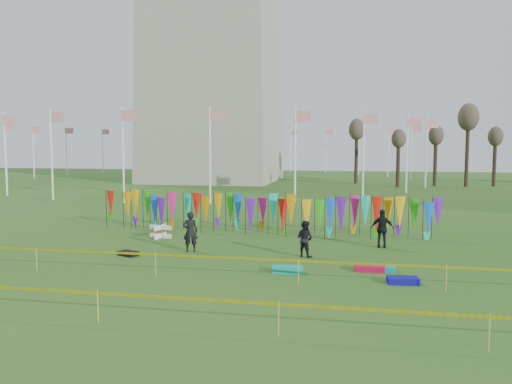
% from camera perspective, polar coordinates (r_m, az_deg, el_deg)
% --- Properties ---
extents(ground, '(160.00, 160.00, 0.00)m').
position_cam_1_polar(ground, '(20.01, -3.44, -8.52)').
color(ground, '#234E16').
rests_on(ground, ground).
extents(flagpole_ring, '(57.40, 56.16, 8.00)m').
position_cam_1_polar(flagpole_ring, '(69.43, -4.77, 4.58)').
color(flagpole_ring, white).
rests_on(flagpole_ring, ground).
extents(banner_row, '(18.64, 0.64, 2.10)m').
position_cam_1_polar(banner_row, '(27.18, 1.20, -2.25)').
color(banner_row, black).
rests_on(banner_row, ground).
extents(caution_tape_near, '(26.00, 0.02, 0.90)m').
position_cam_1_polar(caution_tape_near, '(18.06, -5.69, -7.50)').
color(caution_tape_near, '#FFF905').
rests_on(caution_tape_near, ground).
extents(caution_tape_far, '(26.00, 0.02, 0.90)m').
position_cam_1_polar(caution_tape_far, '(13.66, -11.65, -11.79)').
color(caution_tape_far, '#FFF905').
rests_on(caution_tape_far, ground).
extents(box_kite, '(0.64, 0.64, 0.71)m').
position_cam_1_polar(box_kite, '(26.37, -10.85, -4.47)').
color(box_kite, red).
rests_on(box_kite, ground).
extents(person_left, '(0.78, 0.67, 1.83)m').
position_cam_1_polar(person_left, '(22.83, -7.51, -4.50)').
color(person_left, black).
rests_on(person_left, ground).
extents(person_mid, '(0.90, 0.76, 1.58)m').
position_cam_1_polar(person_mid, '(21.70, 5.60, -5.32)').
color(person_mid, black).
rests_on(person_mid, ground).
extents(person_right, '(1.11, 0.69, 1.82)m').
position_cam_1_polar(person_right, '(24.19, 14.25, -4.08)').
color(person_right, black).
rests_on(person_right, ground).
extents(kite_bag_turquoise, '(1.23, 0.72, 0.23)m').
position_cam_1_polar(kite_bag_turquoise, '(19.10, 3.63, -8.83)').
color(kite_bag_turquoise, '#0BAE9F').
rests_on(kite_bag_turquoise, ground).
extents(kite_bag_blue, '(1.11, 0.67, 0.22)m').
position_cam_1_polar(kite_bag_blue, '(18.33, 16.44, -9.66)').
color(kite_bag_blue, '#100AA9').
rests_on(kite_bag_blue, ground).
extents(kite_bag_red, '(1.16, 0.54, 0.21)m').
position_cam_1_polar(kite_bag_red, '(19.78, 12.85, -8.49)').
color(kite_bag_red, '#CA0D3C').
rests_on(kite_bag_red, ground).
extents(kite_bag_black, '(0.98, 0.79, 0.20)m').
position_cam_1_polar(kite_bag_black, '(22.62, -14.40, -6.81)').
color(kite_bag_black, black).
rests_on(kite_bag_black, ground).
extents(kite_bag_teal, '(1.17, 0.68, 0.21)m').
position_cam_1_polar(kite_bag_teal, '(19.83, 14.02, -8.48)').
color(kite_bag_teal, '#0C9FA8').
rests_on(kite_bag_teal, ground).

